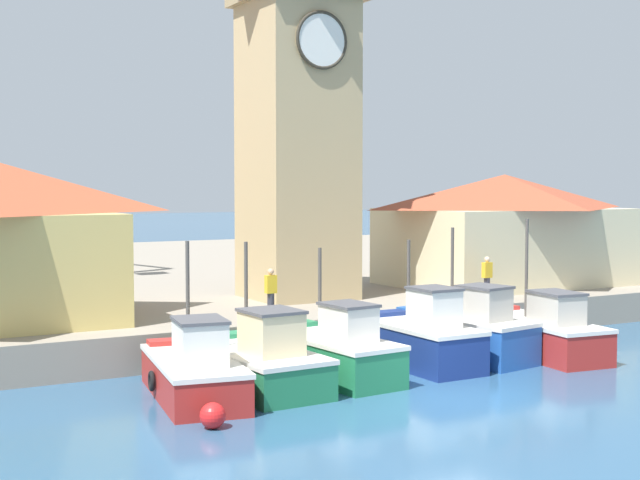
# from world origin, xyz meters

# --- Properties ---
(ground_plane) EXTENTS (300.00, 300.00, 0.00)m
(ground_plane) POSITION_xyz_m (0.00, 0.00, 0.00)
(ground_plane) COLOR #2D567A
(quay_wharf) EXTENTS (120.00, 40.00, 1.14)m
(quay_wharf) POSITION_xyz_m (0.00, 26.70, 0.57)
(quay_wharf) COLOR gray
(quay_wharf) RESTS_ON ground
(fishing_boat_far_left) EXTENTS (2.69, 5.11, 3.92)m
(fishing_boat_far_left) POSITION_xyz_m (-5.76, 3.39, 0.70)
(fishing_boat_far_left) COLOR #AD2823
(fishing_boat_far_left) RESTS_ON ground
(fishing_boat_left_outer) EXTENTS (2.37, 4.83, 3.83)m
(fishing_boat_left_outer) POSITION_xyz_m (-3.91, 3.55, 0.72)
(fishing_boat_left_outer) COLOR #237A4C
(fishing_boat_left_outer) RESTS_ON ground
(fishing_boat_left_inner) EXTENTS (2.16, 4.82, 3.58)m
(fishing_boat_left_inner) POSITION_xyz_m (-1.56, 3.70, 0.74)
(fishing_boat_left_inner) COLOR #237A4C
(fishing_boat_left_inner) RESTS_ON ground
(fishing_boat_mid_left) EXTENTS (1.97, 4.39, 3.71)m
(fishing_boat_mid_left) POSITION_xyz_m (1.50, 3.85, 0.82)
(fishing_boat_mid_left) COLOR navy
(fishing_boat_mid_left) RESTS_ON ground
(fishing_boat_center) EXTENTS (2.54, 4.71, 4.03)m
(fishing_boat_center) POSITION_xyz_m (3.43, 4.10, 0.81)
(fishing_boat_center) COLOR #2356A8
(fishing_boat_center) RESTS_ON ground
(fishing_boat_mid_right) EXTENTS (2.44, 5.38, 4.26)m
(fishing_boat_mid_right) POSITION_xyz_m (5.79, 3.41, 0.72)
(fishing_boat_mid_right) COLOR #AD2823
(fishing_boat_mid_right) RESTS_ON ground
(clock_tower) EXTENTS (4.02, 4.02, 15.15)m
(clock_tower) POSITION_xyz_m (1.74, 11.95, 8.24)
(clock_tower) COLOR tan
(clock_tower) RESTS_ON quay_wharf
(warehouse_right) EXTENTS (9.81, 6.82, 4.66)m
(warehouse_right) POSITION_xyz_m (11.55, 11.68, 3.52)
(warehouse_right) COLOR beige
(warehouse_right) RESTS_ON quay_wharf
(mooring_buoy) EXTENTS (0.58, 0.58, 0.58)m
(mooring_buoy) POSITION_xyz_m (-6.43, 0.59, 0.29)
(mooring_buoy) COLOR red
(mooring_buoy) RESTS_ON ground
(dock_worker_near_tower) EXTENTS (0.34, 0.22, 1.62)m
(dock_worker_near_tower) POSITION_xyz_m (-1.64, 7.36, 1.99)
(dock_worker_near_tower) COLOR #33333D
(dock_worker_near_tower) RESTS_ON quay_wharf
(dock_worker_along_quay) EXTENTS (0.34, 0.22, 1.62)m
(dock_worker_along_quay) POSITION_xyz_m (7.26, 7.68, 1.99)
(dock_worker_along_quay) COLOR #33333D
(dock_worker_along_quay) RESTS_ON quay_wharf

